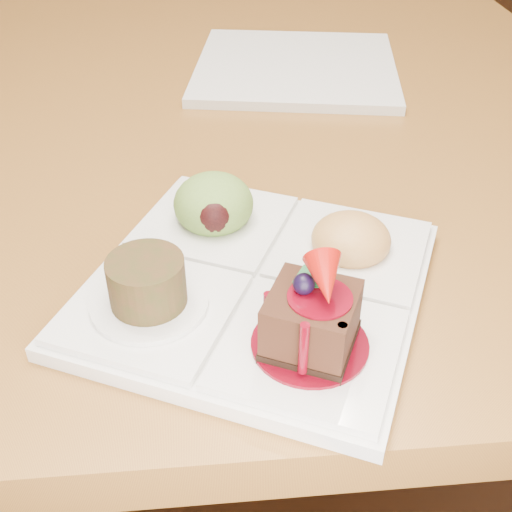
{
  "coord_description": "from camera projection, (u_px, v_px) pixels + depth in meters",
  "views": [
    {
      "loc": [
        -0.02,
        -1.12,
        1.07
      ],
      "look_at": [
        0.01,
        -0.75,
        0.79
      ],
      "focal_mm": 45.0,
      "sensor_mm": 36.0,
      "label": 1
    }
  ],
  "objects": [
    {
      "name": "ground",
      "position": [
        223.0,
        331.0,
        1.54
      ],
      "size": [
        6.0,
        6.0,
        0.0
      ],
      "primitive_type": "plane",
      "color": "#563118"
    },
    {
      "name": "dining_table",
      "position": [
        211.0,
        48.0,
        1.13
      ],
      "size": [
        1.0,
        1.8,
        0.75
      ],
      "color": "olive",
      "rests_on": "ground"
    },
    {
      "name": "sampler_plate",
      "position": [
        256.0,
        270.0,
        0.48
      ],
      "size": [
        0.32,
        0.32,
        0.09
      ],
      "rotation": [
        0.0,
        0.0,
        -0.44
      ],
      "color": "silver",
      "rests_on": "dining_table"
    },
    {
      "name": "second_plate",
      "position": [
        296.0,
        67.0,
        0.85
      ],
      "size": [
        0.3,
        0.3,
        0.01
      ],
      "primitive_type": "cube",
      "rotation": [
        0.0,
        0.0,
        -0.17
      ],
      "color": "silver",
      "rests_on": "dining_table"
    }
  ]
}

